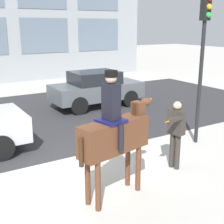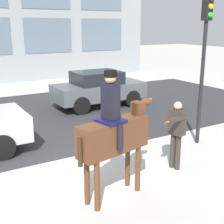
{
  "view_description": "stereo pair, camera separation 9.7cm",
  "coord_description": "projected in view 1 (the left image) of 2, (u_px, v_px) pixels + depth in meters",
  "views": [
    {
      "loc": [
        -3.03,
        -6.74,
        3.44
      ],
      "look_at": [
        0.41,
        -1.09,
        1.6
      ],
      "focal_mm": 50.0,
      "sensor_mm": 36.0,
      "label": 1
    },
    {
      "loc": [
        -2.95,
        -6.79,
        3.44
      ],
      "look_at": [
        0.41,
        -1.09,
        1.6
      ],
      "focal_mm": 50.0,
      "sensor_mm": 36.0,
      "label": 2
    }
  ],
  "objects": [
    {
      "name": "street_car_far_lane",
      "position": [
        96.0,
        88.0,
        13.5
      ],
      "size": [
        3.95,
        1.77,
        1.55
      ],
      "color": "#51565B",
      "rests_on": "ground_plane"
    },
    {
      "name": "traffic_light",
      "position": [
        203.0,
        47.0,
        8.75
      ],
      "size": [
        0.24,
        0.29,
        4.29
      ],
      "color": "black",
      "rests_on": "ground_plane"
    },
    {
      "name": "pedestrian_bystander",
      "position": [
        176.0,
        130.0,
        7.53
      ],
      "size": [
        0.82,
        0.55,
        1.71
      ],
      "rotation": [
        0.0,
        0.0,
        -2.95
      ],
      "color": "#332D28",
      "rests_on": "ground_plane"
    },
    {
      "name": "ground_plane",
      "position": [
        76.0,
        165.0,
        7.98
      ],
      "size": [
        80.0,
        80.0,
        0.0
      ],
      "primitive_type": "plane",
      "color": "#B2AFA8"
    },
    {
      "name": "road_surface",
      "position": [
        23.0,
        119.0,
        11.89
      ],
      "size": [
        22.17,
        8.5,
        0.01
      ],
      "color": "#2D2D30",
      "rests_on": "ground_plane"
    },
    {
      "name": "mounted_horse_lead",
      "position": [
        115.0,
        133.0,
        6.14
      ],
      "size": [
        1.94,
        0.75,
        2.64
      ],
      "rotation": [
        0.0,
        0.0,
        0.21
      ],
      "color": "#59331E",
      "rests_on": "ground_plane"
    }
  ]
}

